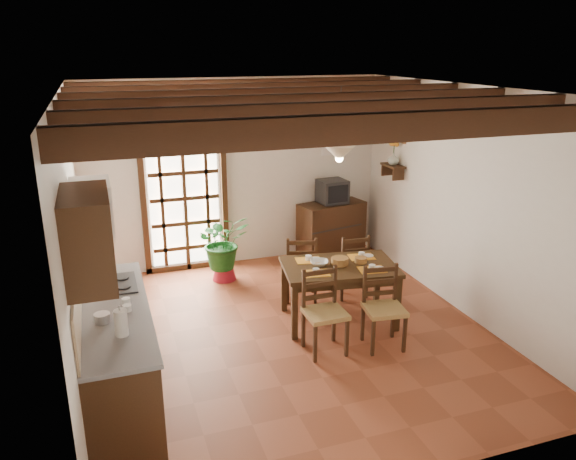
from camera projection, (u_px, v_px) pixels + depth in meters
name	position (u px, v px, depth m)	size (l,w,h in m)	color
ground_plane	(291.00, 334.00, 6.60)	(5.00, 5.00, 0.00)	brown
room_shell	(291.00, 183.00, 6.03)	(4.52, 5.02, 2.81)	silver
ceiling_beams	(291.00, 100.00, 5.76)	(4.50, 4.34, 0.20)	black
french_door	(184.00, 193.00, 8.18)	(1.26, 0.11, 2.32)	white
kitchen_counter	(117.00, 351.00, 5.31)	(0.64, 2.25, 1.38)	#321D0F
upper_cabinet	(88.00, 238.00, 4.21)	(0.35, 0.80, 0.70)	#321D0F
range_hood	(92.00, 209.00, 5.38)	(0.38, 0.60, 0.54)	white
counter_items	(112.00, 300.00, 5.24)	(0.50, 1.43, 0.25)	black
dining_table	(339.00, 272.00, 6.73)	(1.46, 1.07, 0.73)	#362311
chair_near_left	(324.00, 327.00, 6.15)	(0.44, 0.41, 0.93)	#AA8648
chair_near_right	(383.00, 322.00, 6.25)	(0.47, 0.45, 0.92)	#AA8648
chair_far_left	(301.00, 279.00, 7.43)	(0.51, 0.50, 0.91)	#AA8648
chair_far_right	(350.00, 276.00, 7.54)	(0.43, 0.41, 0.89)	#AA8648
table_setting	(340.00, 265.00, 6.70)	(0.98, 0.65, 0.09)	orange
table_bowl	(319.00, 263.00, 6.70)	(0.22, 0.22, 0.05)	white
sideboard	(331.00, 230.00, 8.91)	(1.04, 0.47, 0.88)	#321D0F
crt_tv	(332.00, 191.00, 8.71)	(0.45, 0.42, 0.36)	black
fuse_box	(330.00, 145.00, 8.74)	(0.25, 0.03, 0.32)	white
plant_pot	(224.00, 272.00, 8.10)	(0.34, 0.34, 0.21)	maroon
potted_plant	(223.00, 242.00, 7.95)	(1.87, 1.61, 2.09)	#144C19
wall_shelf	(393.00, 168.00, 8.22)	(0.20, 0.42, 0.20)	#321D0F
shelf_vase	(393.00, 159.00, 8.18)	(0.15, 0.15, 0.15)	#B2BFB2
shelf_flowers	(394.00, 145.00, 8.12)	(0.14, 0.14, 0.36)	orange
framed_picture	(400.00, 131.00, 8.08)	(0.03, 0.32, 0.32)	brown
pendant_lamp	(339.00, 152.00, 6.37)	(0.36, 0.36, 0.84)	black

